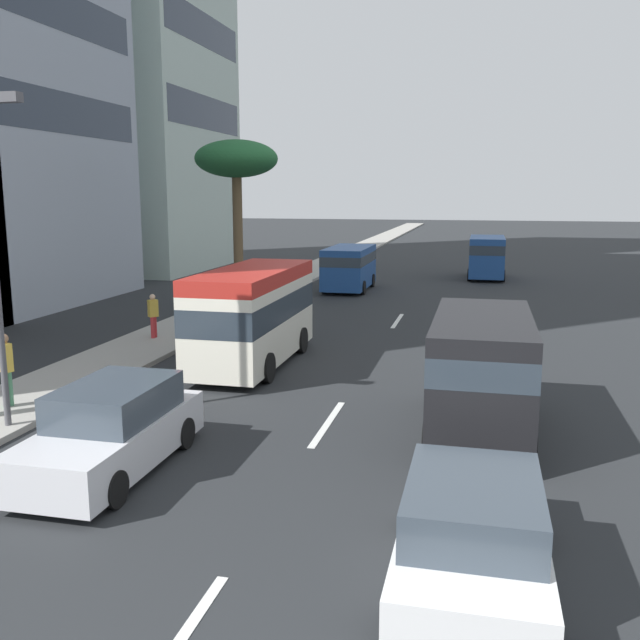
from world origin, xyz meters
The scene contains 13 objects.
ground_plane centered at (31.50, 0.00, 0.00)m, with size 198.00×198.00×0.00m, color #26282B.
sidewalk_right centered at (31.50, 7.67, 0.07)m, with size 162.00×2.75×0.15m, color #9E9B93.
lane_stripe_mid centered at (11.89, 0.00, 0.01)m, with size 3.20×0.16×0.01m, color silver.
lane_stripe_far centered at (24.96, 0.00, 0.01)m, with size 3.20×0.16×0.01m, color silver.
van_lead centered at (40.28, -3.52, 1.43)m, with size 4.73×2.15×2.51m.
minibus_second centered at (16.72, 3.38, 1.61)m, with size 6.38×2.27×2.92m.
van_third centered at (12.06, -3.34, 1.47)m, with size 5.01×2.17×2.58m.
car_fourth centered at (8.39, 3.36, 0.77)m, with size 4.50×1.88×1.63m.
car_fifth centered at (5.93, -3.28, 0.73)m, with size 4.35×1.92×1.53m.
van_sixth centered at (33.43, 3.63, 1.32)m, with size 5.10×2.23×2.30m.
pedestrian_near_lamp centered at (10.94, 7.56, 1.13)m, with size 0.31×0.38×1.77m.
pedestrian_mid_block centered at (19.03, 7.83, 0.99)m, with size 0.39×0.38×1.54m.
palm_tree centered at (27.26, 7.62, 6.47)m, with size 3.71×3.71×7.32m.
Camera 1 is at (-2.78, -3.26, 5.17)m, focal length 38.94 mm.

